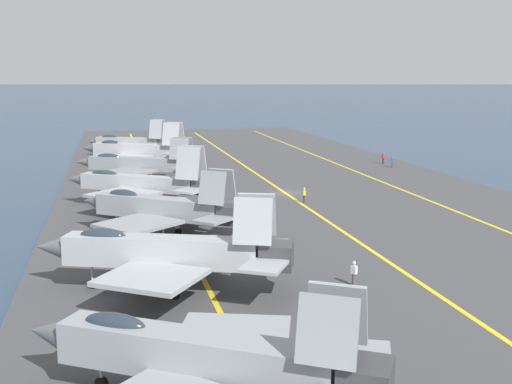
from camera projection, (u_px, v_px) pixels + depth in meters
ground_plane at (285, 196)px, 75.78m from camera, size 2000.00×2000.00×0.00m
carrier_deck at (285, 194)px, 75.75m from camera, size 184.37×52.31×0.40m
deck_stripe_foul_line at (398, 188)px, 78.84m from camera, size 165.93×1.60×0.01m
deck_stripe_centerline at (285, 193)px, 75.71m from camera, size 165.94×0.36×0.01m
deck_stripe_edge_line at (162, 198)px, 72.59m from camera, size 165.93×2.34×0.01m
parked_jet_nearest at (200, 356)px, 26.38m from camera, size 13.32×15.79×5.81m
parked_jet_second at (165, 252)px, 40.63m from camera, size 12.77×16.87×6.46m
parked_jet_third at (162, 208)px, 54.42m from camera, size 13.67×15.01×6.17m
parked_jet_fourth at (142, 183)px, 66.19m from camera, size 13.67×16.45×6.76m
parked_jet_fifth at (139, 164)px, 82.29m from camera, size 12.52×16.91×5.99m
parked_jet_sixth at (137, 150)px, 95.27m from camera, size 12.92×17.08×6.94m
parked_jet_seventh at (130, 143)px, 108.07m from camera, size 13.48×15.05×6.44m
crew_red_vest at (383, 158)px, 100.15m from camera, size 0.30×0.41×1.77m
crew_white_vest at (354, 272)px, 42.16m from camera, size 0.46×0.43×1.67m
crew_blue_vest at (392, 161)px, 96.15m from camera, size 0.33×0.42×1.70m
crew_yellow_vest at (304, 194)px, 69.58m from camera, size 0.41×0.30×1.68m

